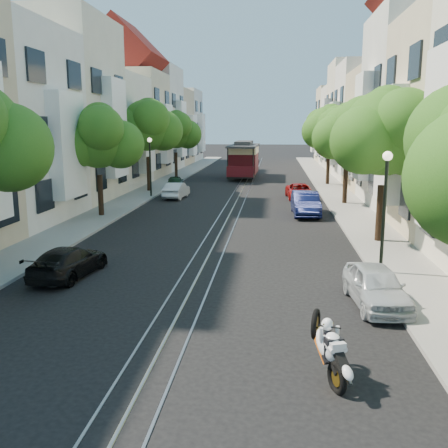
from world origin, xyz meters
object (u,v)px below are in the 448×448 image
(lamp_west, at_px, (150,158))
(parked_car_w_far, at_px, (175,182))
(tree_e_b, at_px, (386,135))
(tree_w_d, at_px, (176,131))
(parked_car_e_mid, at_px, (306,203))
(parked_car_w_mid, at_px, (176,190))
(sportbike_rider, at_px, (329,347))
(tree_e_d, at_px, (330,129))
(parked_car_e_far, at_px, (300,191))
(tree_w_c, at_px, (148,126))
(parked_car_w_near, at_px, (69,262))
(lamp_east, at_px, (385,194))
(tree_w_b, at_px, (99,139))
(tree_e_c, at_px, (349,134))
(parked_car_e_near, at_px, (376,286))
(cable_car, at_px, (244,158))

(lamp_west, height_order, parked_car_w_far, lamp_west)
(tree_e_b, relative_size, lamp_west, 1.61)
(tree_w_d, height_order, parked_car_e_mid, tree_w_d)
(parked_car_w_far, bearing_deg, parked_car_w_mid, 96.18)
(sportbike_rider, bearing_deg, tree_e_d, 64.10)
(lamp_west, relative_size, parked_car_e_far, 1.08)
(tree_w_d, bearing_deg, parked_car_w_mid, -79.04)
(parked_car_e_far, bearing_deg, tree_w_c, 162.73)
(parked_car_w_near, bearing_deg, lamp_east, -166.48)
(tree_w_b, bearing_deg, lamp_east, -36.58)
(tree_w_c, height_order, parked_car_w_near, tree_w_c)
(tree_e_c, relative_size, parked_car_w_mid, 1.89)
(tree_e_d, distance_m, lamp_west, 16.39)
(lamp_east, xyz_separation_m, parked_car_w_near, (-10.70, -1.25, -2.32))
(parked_car_e_far, bearing_deg, tree_e_d, 67.03)
(tree_w_d, relative_size, parked_car_e_far, 1.69)
(sportbike_rider, height_order, parked_car_w_far, sportbike_rider)
(tree_w_d, relative_size, parked_car_e_near, 1.89)
(cable_car, bearing_deg, tree_e_c, -63.99)
(lamp_west, distance_m, parked_car_w_mid, 2.97)
(parked_car_w_mid, bearing_deg, sportbike_rider, 111.37)
(tree_w_b, bearing_deg, tree_w_d, 90.00)
(parked_car_w_near, bearing_deg, parked_car_w_far, -80.35)
(tree_e_d, distance_m, parked_car_e_far, 10.05)
(lamp_east, xyz_separation_m, parked_car_e_mid, (-1.90, 11.74, -2.16))
(parked_car_w_mid, bearing_deg, cable_car, -100.98)
(parked_car_e_near, bearing_deg, tree_w_d, 104.67)
(tree_e_b, xyz_separation_m, parked_car_w_mid, (-11.66, 12.85, -4.16))
(tree_w_c, height_order, lamp_west, tree_w_c)
(tree_w_d, xyz_separation_m, parked_car_e_near, (12.68, -35.04, -4.01))
(parked_car_e_mid, distance_m, parked_car_w_far, 15.39)
(parked_car_w_far, bearing_deg, lamp_west, 76.81)
(tree_e_d, distance_m, parked_car_e_near, 30.39)
(tree_e_c, height_order, lamp_west, tree_e_c)
(lamp_east, bearing_deg, cable_car, 101.68)
(tree_e_c, xyz_separation_m, tree_w_c, (-14.40, 5.00, 0.47))
(tree_w_b, distance_m, tree_w_c, 11.02)
(tree_e_b, height_order, parked_car_w_near, tree_e_b)
(tree_w_b, height_order, parked_car_w_far, tree_w_b)
(lamp_east, height_order, parked_car_e_mid, lamp_east)
(tree_w_b, xyz_separation_m, parked_car_e_near, (12.68, -13.04, -3.81))
(tree_w_d, relative_size, lamp_east, 1.57)
(tree_e_c, relative_size, parked_car_w_far, 2.08)
(tree_w_b, relative_size, parked_car_e_far, 1.63)
(tree_e_d, height_order, tree_w_b, tree_e_d)
(parked_car_e_near, bearing_deg, lamp_east, 70.87)
(lamp_east, bearing_deg, parked_car_w_far, 116.91)
(tree_e_d, xyz_separation_m, parked_car_w_near, (-11.66, -28.22, -4.34))
(tree_e_c, relative_size, parked_car_e_far, 1.69)
(tree_e_c, height_order, tree_e_d, tree_e_d)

